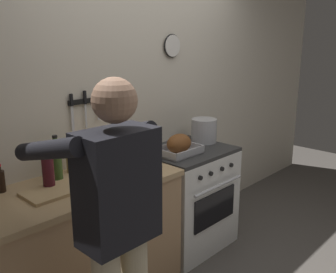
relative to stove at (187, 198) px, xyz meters
The scene contains 13 objects.
wall_back 0.95m from the stove, 121.30° to the left, with size 6.00×0.13×2.60m.
counter_block 1.43m from the stove, behind, with size 2.03×0.65×0.90m.
stove is the anchor object (origin of this frame).
person_cook 1.56m from the stove, 152.89° to the right, with size 0.51×0.63×1.66m.
roasting_pan 0.55m from the stove, 164.15° to the right, with size 0.35×0.26×0.17m.
stock_pot 0.63m from the stove, ahead, with size 0.23×0.23×0.22m.
cutting_board 1.36m from the stove, behind, with size 0.36×0.24×0.02m, color tan.
bottle_olive_oil 1.29m from the stove, behind, with size 0.07×0.07×0.30m.
bottle_vinegar 1.16m from the stove, 167.35° to the left, with size 0.06×0.06×0.22m.
bottle_cooking_oil 0.79m from the stove, 166.26° to the left, with size 0.07×0.07×0.26m.
bottle_hot_sauce 0.93m from the stove, 164.19° to the left, with size 0.05×0.05×0.17m.
bottle_wine_red 1.39m from the stove, behind, with size 0.08×0.08×0.30m.
bottle_soy_sauce 1.60m from the stove, behind, with size 0.06×0.06×0.18m.
Camera 1 is at (-2.12, -1.01, 1.82)m, focal length 39.89 mm.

